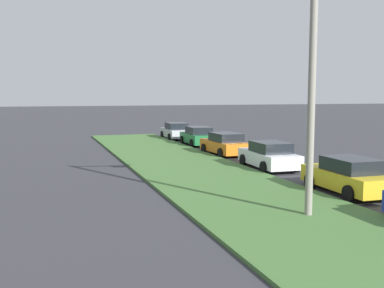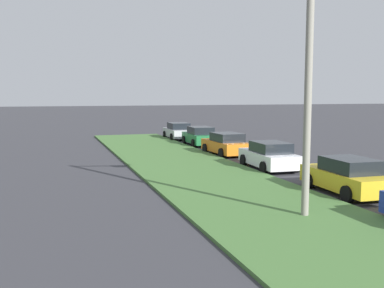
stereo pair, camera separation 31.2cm
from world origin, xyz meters
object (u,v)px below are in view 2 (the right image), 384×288
object	(u,v)px
parked_car_white	(269,156)
parked_car_silver	(178,131)
parked_car_orange	(226,144)
parked_car_green	(200,136)
parked_car_yellow	(347,176)
streetlight	(319,82)

from	to	relation	value
parked_car_white	parked_car_silver	distance (m)	16.97
parked_car_orange	parked_car_green	distance (m)	5.86
parked_car_white	parked_car_silver	xyz separation A→B (m)	(16.97, 0.18, 0.00)
parked_car_yellow	parked_car_orange	xyz separation A→B (m)	(12.29, 0.27, 0.00)
parked_car_white	parked_car_orange	world-z (taller)	same
parked_car_orange	streetlight	size ratio (longest dim) A/B	0.58
parked_car_yellow	streetlight	distance (m)	5.63
parked_car_yellow	streetlight	world-z (taller)	streetlight
parked_car_orange	parked_car_silver	distance (m)	11.06
parked_car_green	streetlight	world-z (taller)	streetlight
parked_car_yellow	parked_car_orange	world-z (taller)	same
parked_car_white	parked_car_orange	xyz separation A→B (m)	(5.91, 0.09, 0.00)
parked_car_green	parked_car_white	bearing A→B (deg)	-178.47
parked_car_white	streetlight	xyz separation A→B (m)	(-9.14, 3.07, 3.67)
parked_car_green	parked_car_silver	distance (m)	5.21
parked_car_silver	streetlight	xyz separation A→B (m)	(-26.11, 2.89, 3.67)
parked_car_orange	parked_car_white	bearing A→B (deg)	178.41
parked_car_yellow	parked_car_white	xyz separation A→B (m)	(6.38, 0.18, 0.00)
parked_car_silver	parked_car_orange	bearing A→B (deg)	-178.07
parked_car_white	parked_car_yellow	bearing A→B (deg)	-176.05
parked_car_orange	parked_car_green	size ratio (longest dim) A/B	1.00
parked_car_yellow	parked_car_green	distance (m)	18.15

